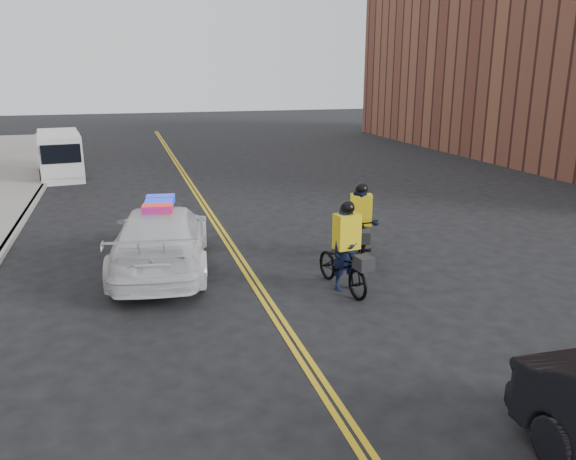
% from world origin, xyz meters
% --- Properties ---
extents(ground, '(120.00, 120.00, 0.00)m').
position_xyz_m(ground, '(0.00, 0.00, 0.00)').
color(ground, black).
rests_on(ground, ground).
extents(center_line_left, '(0.10, 60.00, 0.01)m').
position_xyz_m(center_line_left, '(-0.08, 8.00, 0.01)').
color(center_line_left, gold).
rests_on(center_line_left, ground).
extents(center_line_right, '(0.10, 60.00, 0.01)m').
position_xyz_m(center_line_right, '(0.08, 8.00, 0.01)').
color(center_line_right, gold).
rests_on(center_line_right, ground).
extents(curb, '(0.20, 60.00, 0.15)m').
position_xyz_m(curb, '(-6.00, 8.00, 0.07)').
color(curb, gray).
rests_on(curb, ground).
extents(building_across, '(12.00, 30.00, 11.00)m').
position_xyz_m(building_across, '(22.00, 18.00, 5.50)').
color(building_across, brown).
rests_on(building_across, ground).
extents(police_cruiser, '(2.95, 5.70, 1.74)m').
position_xyz_m(police_cruiser, '(-1.96, 4.19, 0.80)').
color(police_cruiser, white).
rests_on(police_cruiser, ground).
extents(cargo_van, '(2.29, 5.00, 2.02)m').
position_xyz_m(cargo_van, '(-5.48, 18.36, 0.99)').
color(cargo_van, white).
rests_on(cargo_van, ground).
extents(cyclist_near, '(1.01, 2.15, 2.04)m').
position_xyz_m(cyclist_near, '(1.88, 1.68, 0.71)').
color(cyclist_near, black).
rests_on(cyclist_near, ground).
extents(cyclist_far, '(1.19, 2.09, 2.04)m').
position_xyz_m(cyclist_far, '(2.97, 3.43, 0.81)').
color(cyclist_far, black).
rests_on(cyclist_far, ground).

